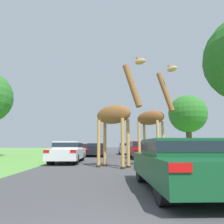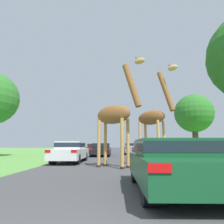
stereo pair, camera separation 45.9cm
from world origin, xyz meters
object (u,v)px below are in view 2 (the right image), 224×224
(giraffe_near_road, at_px, (116,115))
(car_lead_maroon, at_px, (175,162))
(car_queue_left, at_px, (132,148))
(giraffe_companion, at_px, (154,117))
(tree_left_edge, at_px, (194,114))
(car_verge_right, at_px, (95,148))
(car_rear_follower, at_px, (101,149))
(car_far_ahead, at_px, (71,151))
(car_queue_right, at_px, (145,149))

(giraffe_near_road, relative_size, car_lead_maroon, 1.38)
(car_lead_maroon, distance_m, car_queue_left, 19.31)
(giraffe_companion, height_order, tree_left_edge, tree_left_edge)
(giraffe_near_road, xyz_separation_m, car_verge_right, (-2.75, 16.12, -1.98))
(car_queue_left, bearing_deg, car_rear_follower, -132.48)
(giraffe_near_road, distance_m, car_far_ahead, 4.67)
(giraffe_companion, distance_m, car_queue_left, 13.71)
(car_lead_maroon, height_order, car_queue_right, car_queue_right)
(car_rear_follower, bearing_deg, tree_left_edge, 13.40)
(giraffe_companion, bearing_deg, tree_left_edge, -162.23)
(car_queue_left, relative_size, car_rear_follower, 0.83)
(car_lead_maroon, distance_m, tree_left_edge, 20.08)
(car_verge_right, bearing_deg, car_queue_right, -61.42)
(giraffe_companion, height_order, car_queue_right, giraffe_companion)
(car_far_ahead, height_order, car_rear_follower, car_far_ahead)
(car_queue_left, bearing_deg, car_queue_right, -86.19)
(car_lead_maroon, bearing_deg, giraffe_companion, 84.01)
(car_queue_right, bearing_deg, tree_left_edge, 43.41)
(car_queue_right, xyz_separation_m, car_far_ahead, (-5.38, -3.59, -0.04))
(giraffe_companion, bearing_deg, car_rear_follower, -112.52)
(giraffe_companion, distance_m, car_far_ahead, 5.90)
(car_queue_right, xyz_separation_m, tree_left_edge, (6.73, 6.36, 3.98))
(giraffe_companion, bearing_deg, car_queue_right, -135.76)
(giraffe_companion, relative_size, car_far_ahead, 1.12)
(car_far_ahead, bearing_deg, giraffe_companion, -25.70)
(car_far_ahead, distance_m, tree_left_edge, 16.18)
(giraffe_companion, relative_size, tree_left_edge, 0.76)
(giraffe_companion, height_order, car_rear_follower, giraffe_companion)
(car_rear_follower, bearing_deg, giraffe_companion, -70.01)
(giraffe_near_road, relative_size, car_rear_follower, 1.15)
(car_far_ahead, bearing_deg, car_lead_maroon, -61.45)
(car_lead_maroon, bearing_deg, car_verge_right, 101.25)
(giraffe_companion, height_order, car_far_ahead, giraffe_companion)
(car_queue_right, bearing_deg, car_rear_follower, 135.72)
(car_verge_right, bearing_deg, car_far_ahead, -90.93)
(car_queue_left, bearing_deg, car_far_ahead, -113.60)
(car_verge_right, bearing_deg, giraffe_near_road, -80.31)
(tree_left_edge, bearing_deg, car_verge_right, 165.31)
(car_verge_right, height_order, car_rear_follower, car_rear_follower)
(car_lead_maroon, distance_m, car_queue_right, 11.78)
(car_queue_right, bearing_deg, car_far_ahead, -146.24)
(giraffe_companion, height_order, car_queue_left, giraffe_companion)
(car_queue_right, distance_m, car_queue_left, 7.58)
(car_lead_maroon, distance_m, car_far_ahead, 9.28)
(car_far_ahead, xyz_separation_m, tree_left_edge, (12.10, 9.96, 4.02))
(car_queue_right, relative_size, car_queue_left, 1.09)
(car_verge_right, bearing_deg, giraffe_companion, -72.71)
(car_queue_left, height_order, car_verge_right, car_queue_left)
(giraffe_near_road, xyz_separation_m, tree_left_edge, (9.14, 13.00, 2.08))
(car_verge_right, relative_size, car_rear_follower, 0.84)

